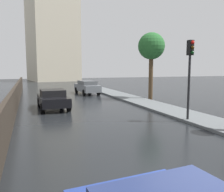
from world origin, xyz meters
name	(u,v)px	position (x,y,z in m)	size (l,w,h in m)	color
car_grey_near_kerb	(87,87)	(2.45, 20.97, 0.75)	(2.00, 4.56, 1.40)	slate
car_black_far_ahead	(53,99)	(-1.93, 12.68, 0.70)	(1.95, 4.06, 1.32)	black
traffic_light	(190,65)	(4.26, 6.34, 2.94)	(0.26, 0.39, 4.02)	black
street_tree_near	(151,47)	(6.66, 14.69, 4.54)	(2.30, 2.30, 5.80)	#4C3823
distant_tower	(51,14)	(1.70, 49.92, 14.25)	(10.86, 12.84, 33.92)	beige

